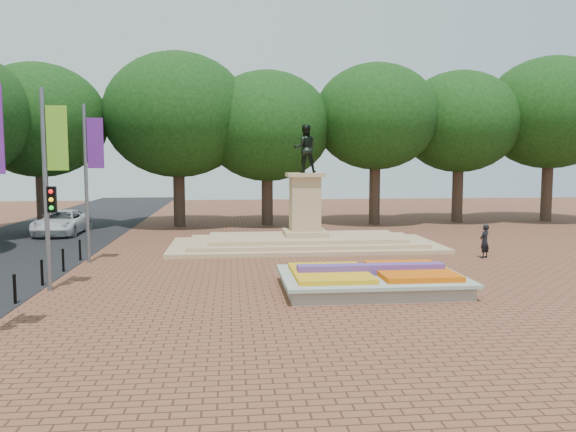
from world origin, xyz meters
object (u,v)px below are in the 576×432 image
object	(u,v)px
flower_bed	(371,279)
monument	(305,230)
van	(62,222)
pedestrian	(485,241)

from	to	relation	value
flower_bed	monument	world-z (taller)	monument
flower_bed	monument	size ratio (longest dim) A/B	0.45
van	pedestrian	world-z (taller)	pedestrian
monument	pedestrian	size ratio (longest dim) A/B	8.83
flower_bed	pedestrian	size ratio (longest dim) A/B	3.97
flower_bed	monument	distance (m)	10.07
van	monument	bearing A→B (deg)	-24.28
monument	van	bearing A→B (deg)	155.22
van	pedestrian	size ratio (longest dim) A/B	3.42
monument	flower_bed	bearing A→B (deg)	-84.13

